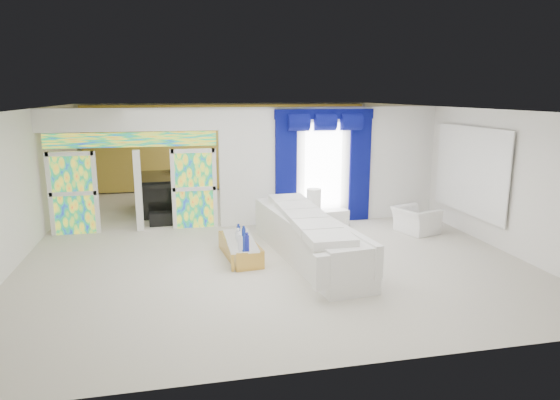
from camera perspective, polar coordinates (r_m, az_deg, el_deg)
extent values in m
plane|color=#B7AF9E|center=(11.87, -2.64, -4.05)|extent=(12.00, 12.00, 0.00)
cube|color=white|center=(13.01, 5.96, 4.11)|extent=(5.70, 0.18, 3.00)
cube|color=white|center=(12.30, -16.94, 8.91)|extent=(4.30, 0.18, 0.55)
cube|color=#994C3F|center=(12.70, -22.87, 0.71)|extent=(0.95, 0.04, 2.00)
cube|color=#994C3F|center=(12.47, -9.92, 1.30)|extent=(0.95, 0.04, 2.00)
cube|color=#994C3F|center=(12.33, -16.81, 6.71)|extent=(4.00, 0.05, 0.35)
cube|color=white|center=(12.85, 5.03, 3.80)|extent=(1.00, 0.02, 2.30)
cube|color=#06044B|center=(12.57, 0.70, 3.43)|extent=(0.55, 0.10, 2.80)
cube|color=#06044B|center=(13.16, 9.24, 3.66)|extent=(0.55, 0.10, 2.80)
cube|color=#06044B|center=(12.69, 5.19, 9.91)|extent=(2.60, 0.12, 0.25)
cube|color=white|center=(12.42, 21.25, 3.18)|extent=(0.04, 2.70, 1.90)
cube|color=#AF8A2A|center=(17.34, -5.93, 6.15)|extent=(9.70, 0.12, 2.90)
cube|color=silver|center=(10.14, 3.15, -4.46)|extent=(1.44, 4.47, 0.84)
cube|color=gold|center=(10.24, -4.66, -5.67)|extent=(0.75, 1.73, 0.37)
cube|color=white|center=(12.63, 5.23, -2.14)|extent=(1.25, 0.53, 0.40)
cylinder|color=white|center=(12.43, 3.95, -0.02)|extent=(0.36, 0.36, 0.58)
imported|color=silver|center=(12.42, 15.47, -2.27)|extent=(1.08, 1.16, 0.62)
cube|color=black|center=(14.56, -12.83, 0.81)|extent=(1.69, 2.14, 1.03)
cube|color=black|center=(13.08, -12.81, -2.07)|extent=(1.00, 0.44, 0.33)
cube|color=tan|center=(14.21, -23.39, -0.72)|extent=(0.57, 0.53, 0.77)
sphere|color=gold|center=(14.67, -14.02, 9.25)|extent=(0.60, 0.60, 0.60)
cylinder|color=white|center=(9.91, -4.64, -4.70)|extent=(0.10, 0.10, 0.15)
cylinder|color=navy|center=(10.67, -4.85, -3.46)|extent=(0.08, 0.08, 0.16)
cylinder|color=navy|center=(9.67, -3.86, -4.82)|extent=(0.09, 0.09, 0.25)
cylinder|color=silver|center=(10.45, -4.91, -3.93)|extent=(0.11, 0.11, 0.11)
cylinder|color=navy|center=(10.11, -4.23, -4.02)|extent=(0.08, 0.08, 0.26)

